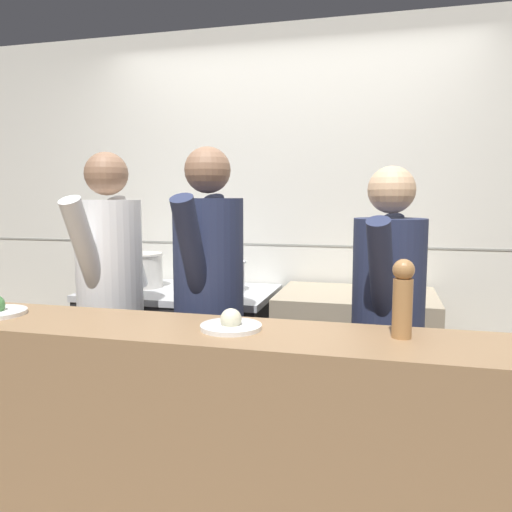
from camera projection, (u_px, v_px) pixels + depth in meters
The scene contains 12 objects.
wall_back_tiled at pixel (288, 222), 3.39m from camera, with size 8.00×0.06×2.60m.
oven_range at pixel (182, 356), 3.25m from camera, with size 1.18×0.71×0.88m.
prep_counter at pixel (355, 368), 2.98m from camera, with size 0.91×0.65×0.91m.
pass_counter at pixel (184, 444), 2.02m from camera, with size 2.89×0.45×0.96m.
stock_pot at pixel (142, 269), 3.28m from camera, with size 0.29×0.29×0.23m.
sauce_pot at pixel (219, 275), 3.14m from camera, with size 0.34×0.34×0.19m.
mixing_bowl_steel at pixel (374, 288), 2.90m from camera, with size 0.22×0.22×0.07m.
plated_dish_appetiser at pixel (231, 324), 1.93m from camera, with size 0.24×0.24×0.08m.
pepper_mill at pixel (403, 297), 1.79m from camera, with size 0.08×0.08×0.29m.
chef_head_cook at pixel (110, 295), 2.66m from camera, with size 0.35×0.74×1.70m.
chef_sous at pixel (209, 301), 2.50m from camera, with size 0.35×0.75×1.71m.
chef_line at pixel (387, 322), 2.30m from camera, with size 0.38×0.70×1.61m.
Camera 1 is at (0.63, -1.98, 1.46)m, focal length 35.00 mm.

